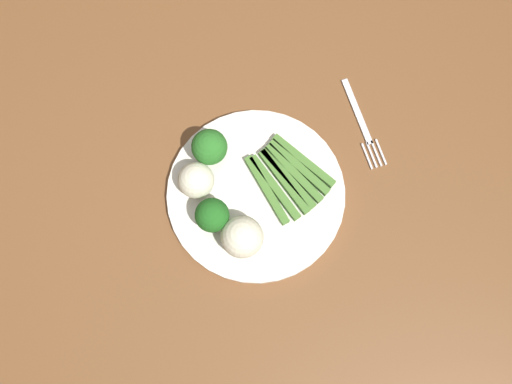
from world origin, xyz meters
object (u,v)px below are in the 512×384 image
plate (256,194)px  dining_table (266,168)px  broccoli_front (212,215)px  fork (361,123)px  cauliflower_back (242,237)px  cauliflower_edge (196,180)px  broccoli_front_left (209,147)px  asparagus_bundle (287,177)px

plate → dining_table: bearing=-129.0°
broccoli_front → fork: (-0.28, -0.05, -0.05)m
cauliflower_back → cauliflower_edge: bearing=-76.5°
cauliflower_back → broccoli_front_left: bearing=-95.1°
dining_table → broccoli_front_left: broccoli_front_left is taller
dining_table → cauliflower_edge: (0.12, 0.01, 0.13)m
plate → fork: bearing=-170.0°
dining_table → fork: bearing=172.7°
broccoli_front → broccoli_front_left: bearing=-112.0°
broccoli_front → cauliflower_edge: bearing=-90.2°
broccoli_front → fork: broccoli_front is taller
asparagus_bundle → broccoli_front_left: broccoli_front_left is taller
broccoli_front → asparagus_bundle: bearing=-174.3°
cauliflower_edge → dining_table: bearing=-176.5°
broccoli_front_left → fork: (-0.24, 0.05, -0.05)m
dining_table → broccoli_front_left: size_ratio=20.35×
asparagus_bundle → cauliflower_edge: cauliflower_edge is taller
plate → fork: (-0.21, -0.04, -0.01)m
dining_table → cauliflower_back: bearing=50.3°
broccoli_front → cauliflower_back: 0.05m
cauliflower_edge → broccoli_front_left: bearing=-137.7°
dining_table → broccoli_front_left: 0.17m
dining_table → broccoli_front_left: (0.08, -0.03, 0.14)m
dining_table → cauliflower_edge: 0.18m
cauliflower_edge → fork: 0.29m
dining_table → cauliflower_edge: size_ratio=24.72×
dining_table → asparagus_bundle: (-0.01, 0.06, 0.11)m
cauliflower_back → fork: cauliflower_back is taller
fork → broccoli_front_left: bearing=-94.0°
asparagus_bundle → cauliflower_edge: size_ratio=2.47×
dining_table → plate: 0.12m
cauliflower_back → fork: (-0.26, -0.10, -0.04)m
asparagus_bundle → dining_table: bearing=172.5°
asparagus_bundle → cauliflower_back: bearing=-74.3°
cauliflower_back → fork: bearing=-159.6°
asparagus_bundle → cauliflower_back: cauliflower_back is taller
cauliflower_back → asparagus_bundle: bearing=-149.9°
plate → cauliflower_back: size_ratio=4.40×
plate → asparagus_bundle: asparagus_bundle is taller
cauliflower_edge → fork: size_ratio=0.33×
plate → fork: size_ratio=1.67×
dining_table → fork: 0.18m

